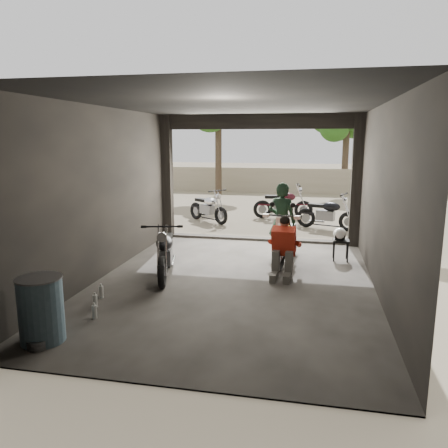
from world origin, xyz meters
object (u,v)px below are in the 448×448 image
at_px(main_bike, 286,237).
at_px(rider, 282,221).
at_px(outside_bike_a, 208,205).
at_px(helmet, 340,234).
at_px(stool, 341,243).
at_px(sign_post, 416,172).
at_px(oil_drum, 41,311).
at_px(left_bike, 165,249).
at_px(outside_bike_c, 327,211).
at_px(mechanic, 283,249).
at_px(outside_bike_b, 283,202).

height_order(main_bike, rider, rider).
relative_size(outside_bike_a, helmet, 5.39).
distance_m(stool, helmet, 0.21).
bearing_deg(sign_post, main_bike, -130.69).
height_order(oil_drum, sign_post, sign_post).
bearing_deg(helmet, left_bike, -144.25).
bearing_deg(rider, outside_bike_c, -91.31).
bearing_deg(mechanic, oil_drum, -127.07).
bearing_deg(outside_bike_a, outside_bike_b, -28.41).
bearing_deg(main_bike, outside_bike_b, 102.69).
height_order(left_bike, rider, rider).
height_order(main_bike, oil_drum, main_bike).
relative_size(main_bike, helmet, 5.86).
bearing_deg(outside_bike_b, stool, -169.31).
bearing_deg(outside_bike_b, outside_bike_a, 107.38).
height_order(outside_bike_b, helmet, outside_bike_b).
bearing_deg(rider, left_bike, 56.05).
xyz_separation_m(outside_bike_c, oil_drum, (-3.79, -8.14, -0.10)).
xyz_separation_m(main_bike, outside_bike_c, (0.94, 3.77, -0.03)).
bearing_deg(left_bike, outside_bike_c, 45.10).
xyz_separation_m(outside_bike_a, helmet, (3.84, -3.83, 0.07)).
xyz_separation_m(outside_bike_c, sign_post, (2.01, -1.46, 1.27)).
bearing_deg(sign_post, outside_bike_b, 150.35).
height_order(rider, oil_drum, rider).
xyz_separation_m(left_bike, oil_drum, (-0.67, -2.92, -0.12)).
xyz_separation_m(main_bike, left_bike, (-2.18, -1.46, -0.01)).
relative_size(mechanic, sign_post, 0.43).
xyz_separation_m(rider, stool, (1.27, 0.08, -0.45)).
bearing_deg(mechanic, outside_bike_c, 83.08).
distance_m(main_bike, outside_bike_c, 3.88).
height_order(main_bike, helmet, main_bike).
bearing_deg(helmet, sign_post, 53.29).
bearing_deg(outside_bike_b, left_bike, 158.09).
bearing_deg(sign_post, oil_drum, -119.64).
bearing_deg(left_bike, oil_drum, -116.86).
bearing_deg(outside_bike_b, rider, 176.31).
distance_m(rider, oil_drum, 5.42).
distance_m(main_bike, sign_post, 3.95).
relative_size(left_bike, stool, 3.48).
xyz_separation_m(outside_bike_c, rider, (-1.06, -3.47, 0.31)).
bearing_deg(rider, oil_drum, 75.42).
xyz_separation_m(outside_bike_a, oil_drum, (-0.13, -8.58, -0.09)).
distance_m(rider, mechanic, 1.42).
relative_size(outside_bike_b, helmet, 5.84).
distance_m(left_bike, helmet, 3.78).
height_order(outside_bike_c, mechanic, mechanic).
relative_size(left_bike, outside_bike_b, 0.97).
relative_size(outside_bike_c, helmet, 5.49).
bearing_deg(rider, outside_bike_b, -70.67).
bearing_deg(left_bike, outside_bike_b, 61.39).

